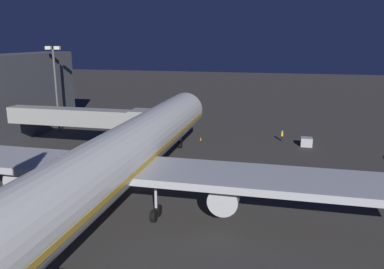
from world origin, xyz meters
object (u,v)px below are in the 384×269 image
(jet_bridge, at_px, (89,118))
(traffic_cone_nose_port, at_px, (201,139))
(airliner_at_gate, at_px, (116,161))
(traffic_cone_nose_starboard, at_px, (176,137))
(apron_floodlight_mast, at_px, (56,82))
(ground_crew_marshaller_fwd, at_px, (282,135))
(baggage_container_mid_row, at_px, (306,142))

(jet_bridge, relative_size, traffic_cone_nose_port, 42.63)
(airliner_at_gate, height_order, traffic_cone_nose_starboard, airliner_at_gate)
(airliner_at_gate, xyz_separation_m, apron_floodlight_mast, (25.50, -30.79, 3.85))
(jet_bridge, relative_size, ground_crew_marshaller_fwd, 12.57)
(traffic_cone_nose_port, height_order, traffic_cone_nose_starboard, same)
(traffic_cone_nose_port, distance_m, traffic_cone_nose_starboard, 4.40)
(airliner_at_gate, relative_size, jet_bridge, 2.69)
(baggage_container_mid_row, xyz_separation_m, traffic_cone_nose_port, (17.74, 0.25, -0.44))
(baggage_container_mid_row, distance_m, ground_crew_marshaller_fwd, 4.61)
(airliner_at_gate, distance_m, baggage_container_mid_row, 36.72)
(jet_bridge, height_order, ground_crew_marshaller_fwd, jet_bridge)
(jet_bridge, distance_m, traffic_cone_nose_port, 19.51)
(apron_floodlight_mast, height_order, ground_crew_marshaller_fwd, apron_floodlight_mast)
(jet_bridge, bearing_deg, ground_crew_marshaller_fwd, -153.43)
(ground_crew_marshaller_fwd, bearing_deg, airliner_at_gate, 64.03)
(jet_bridge, bearing_deg, apron_floodlight_mast, -43.27)
(jet_bridge, xyz_separation_m, traffic_cone_nose_port, (-14.70, -11.66, -5.35))
(baggage_container_mid_row, bearing_deg, traffic_cone_nose_starboard, 0.65)
(baggage_container_mid_row, relative_size, traffic_cone_nose_port, 3.33)
(traffic_cone_nose_port, relative_size, traffic_cone_nose_starboard, 1.00)
(apron_floodlight_mast, distance_m, traffic_cone_nose_starboard, 25.01)
(jet_bridge, bearing_deg, traffic_cone_nose_starboard, -131.47)
(airliner_at_gate, distance_m, ground_crew_marshaller_fwd, 36.76)
(apron_floodlight_mast, bearing_deg, traffic_cone_nose_starboard, 178.58)
(apron_floodlight_mast, relative_size, traffic_cone_nose_starboard, 28.88)
(ground_crew_marshaller_fwd, relative_size, traffic_cone_nose_starboard, 3.39)
(airliner_at_gate, relative_size, apron_floodlight_mast, 3.97)
(apron_floodlight_mast, bearing_deg, ground_crew_marshaller_fwd, -177.23)
(traffic_cone_nose_starboard, bearing_deg, airliner_at_gate, 94.16)
(airliner_at_gate, xyz_separation_m, jet_bridge, (12.50, -18.55, 0.13))
(traffic_cone_nose_starboard, bearing_deg, apron_floodlight_mast, -1.42)
(airliner_at_gate, xyz_separation_m, baggage_container_mid_row, (-19.94, -30.46, -4.77))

